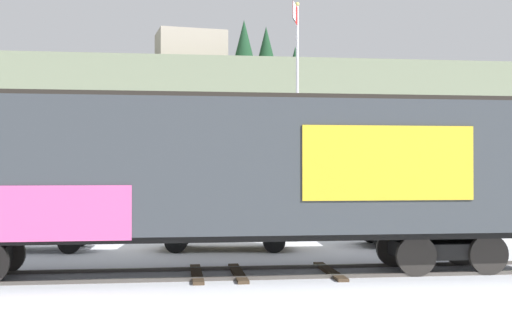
# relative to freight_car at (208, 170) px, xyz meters

# --- Properties ---
(ground_plane) EXTENTS (260.00, 260.00, 0.00)m
(ground_plane) POSITION_rel_freight_car_xyz_m (0.69, 0.00, -2.38)
(ground_plane) COLOR silver
(track) EXTENTS (60.00, 2.61, 0.08)m
(track) POSITION_rel_freight_car_xyz_m (-0.74, 0.00, -2.34)
(track) COLOR #4C4742
(track) RESTS_ON ground_plane
(freight_car) EXTENTS (16.86, 3.03, 4.12)m
(freight_car) POSITION_rel_freight_car_xyz_m (0.00, 0.00, 0.00)
(freight_car) COLOR #33383D
(freight_car) RESTS_ON ground_plane
(flagpole) EXTENTS (0.52, 1.32, 9.43)m
(flagpole) POSITION_rel_freight_car_xyz_m (4.33, 12.12, 3.39)
(flagpole) COLOR silver
(flagpole) RESTS_ON ground_plane
(hillside) EXTENTS (139.11, 33.14, 18.01)m
(hillside) POSITION_rel_freight_car_xyz_m (0.65, 63.32, 4.20)
(hillside) COLOR slate
(hillside) RESTS_ON ground_plane
(parked_car_white) EXTENTS (4.76, 2.05, 1.61)m
(parked_car_white) POSITION_rel_freight_car_xyz_m (-5.37, 5.07, -1.56)
(parked_car_white) COLOR silver
(parked_car_white) RESTS_ON ground_plane
(parked_car_tan) EXTENTS (4.27, 2.23, 1.85)m
(parked_car_tan) POSITION_rel_freight_car_xyz_m (0.72, 4.62, -1.45)
(parked_car_tan) COLOR #9E8966
(parked_car_tan) RESTS_ON ground_plane
(parked_car_black) EXTENTS (4.23, 2.07, 1.69)m
(parked_car_black) POSITION_rel_freight_car_xyz_m (6.88, 4.86, -1.56)
(parked_car_black) COLOR black
(parked_car_black) RESTS_ON ground_plane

